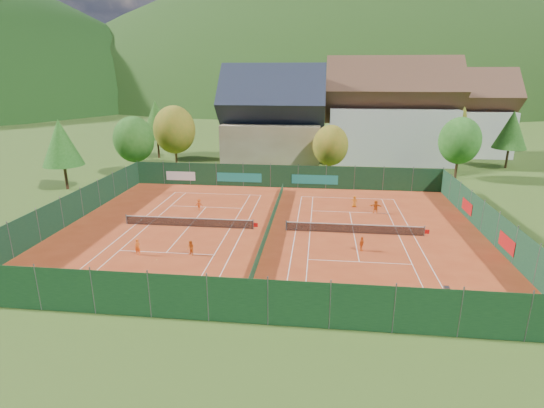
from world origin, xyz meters
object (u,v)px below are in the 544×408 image
Objects in this scene: hotel_block_b at (461,118)px; player_right_near at (362,244)px; player_left_mid at (191,248)px; player_right_far_a at (354,201)px; player_left_far at (199,205)px; player_right_far_b at (376,207)px; hotel_block_a at (390,117)px; ball_hopper at (446,289)px; chalet at (273,124)px; player_left_near at (138,247)px.

hotel_block_b is 13.59× the size of player_right_near.
hotel_block_b is at bearing 91.80° from player_left_mid.
player_right_far_a reaches higher than player_left_mid.
player_right_far_b is at bearing -179.47° from player_left_far.
hotel_block_a reaches higher than player_left_far.
player_right_far_a is (-4.75, 19.62, 0.10)m from ball_hopper.
chalet is 0.94× the size of hotel_block_b.
chalet is at bearing 122.71° from player_left_mid.
player_right_near is 0.96× the size of player_right_far_a.
player_right_near is (-5.02, 7.17, 0.08)m from ball_hopper.
player_left_mid is 0.88× the size of player_right_far_b.
player_right_near is at bearing 124.97° from ball_hopper.
ball_hopper is 23.88m from player_left_near.
player_left_mid is 21.03m from player_right_far_b.
hotel_block_b reaches higher than player_left_near.
player_left_far is (1.72, 12.26, -0.04)m from player_left_near.
player_right_far_a is 0.90× the size of player_right_far_b.
hotel_block_a is 27.00× the size of ball_hopper.
player_right_far_a reaches higher than player_right_near.
player_left_near is (-7.15, -37.07, -5.93)m from chalet.
player_right_near is (-7.66, -40.10, -6.75)m from hotel_block_a.
hotel_block_a is 15.57× the size of player_left_near.
hotel_block_a is at bearing 17.53° from chalet.
ball_hopper is 0.62× the size of player_left_mid.
hotel_block_b is 42.66m from player_right_far_b.
hotel_block_b reaches higher than player_left_mid.
chalet is 12.39× the size of player_left_far.
player_left_far reaches higher than player_left_mid.
player_left_near reaches higher than player_right_far_a.
player_right_far_b is (2.11, -1.94, 0.07)m from player_right_far_a.
player_left_far is at bearing 142.92° from ball_hopper.
hotel_block_b reaches higher than player_right_far_a.
hotel_block_b is (14.00, 8.00, -0.76)m from hotel_block_a.
ball_hopper is at bearing -9.94° from player_left_near.
hotel_block_a reaches higher than player_right_near.
ball_hopper is (16.36, -41.27, -6.07)m from chalet.
ball_hopper is at bearing -68.38° from chalet.
player_left_far is (-21.79, 16.47, 0.10)m from ball_hopper.
player_right_far_a is (-7.39, -27.65, -6.72)m from hotel_block_a.
player_left_far is 17.33m from player_right_far_a.
ball_hopper is 0.58× the size of player_left_near.
player_left_far is at bearing 6.45° from player_right_far_b.
player_left_near reaches higher than player_left_mid.
chalet reaches higher than player_left_far.
player_left_near is at bearing -121.27° from hotel_block_a.
hotel_block_a is 16.52× the size of player_left_far.
player_right_far_a is at bearing -120.96° from hotel_block_b.
player_right_far_a is at bearing -104.97° from hotel_block_a.
hotel_block_b is (33.00, 14.00, -0.01)m from chalet.
player_left_near is at bearing 169.87° from ball_hopper.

